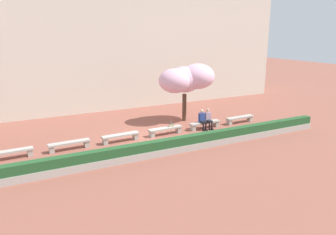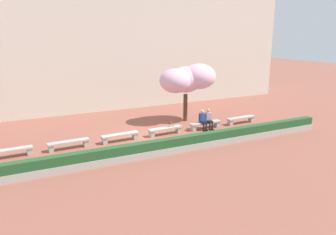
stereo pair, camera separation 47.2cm
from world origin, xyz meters
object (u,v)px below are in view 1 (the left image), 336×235
object	(u,v)px
stone_bench_east_end	(205,124)
cherry_tree_main	(186,79)
stone_bench_west_end	(10,153)
person_seated_right	(208,118)
stone_bench_near_west	(69,144)
stone_bench_center	(121,136)
stone_bench_far_east	(240,119)
handbag	(171,125)
stone_bench_near_east	(165,130)
person_seated_left	(202,119)

from	to	relation	value
stone_bench_east_end	cherry_tree_main	distance (m)	3.41
stone_bench_east_end	stone_bench_west_end	bearing A→B (deg)	180.00
person_seated_right	stone_bench_west_end	bearing A→B (deg)	179.74
stone_bench_east_end	person_seated_right	xyz separation A→B (m)	(0.23, -0.05, 0.39)
stone_bench_near_west	stone_bench_center	xyz separation A→B (m)	(2.85, 0.00, 0.00)
stone_bench_center	cherry_tree_main	distance (m)	6.51
stone_bench_far_east	handbag	xyz separation A→B (m)	(-5.28, 0.03, 0.27)
stone_bench_west_end	stone_bench_east_end	bearing A→B (deg)	0.00
stone_bench_near_east	handbag	distance (m)	0.50
stone_bench_far_east	cherry_tree_main	distance (m)	4.54
stone_bench_far_east	person_seated_right	bearing A→B (deg)	-178.83
stone_bench_west_end	person_seated_right	bearing A→B (deg)	-0.26
stone_bench_center	stone_bench_near_east	xyz separation A→B (m)	(2.85, 0.00, 0.00)
stone_bench_near_west	stone_bench_center	world-z (taller)	same
stone_bench_near_east	handbag	bearing A→B (deg)	3.61
stone_bench_near_east	person_seated_right	world-z (taller)	person_seated_right
cherry_tree_main	person_seated_right	bearing A→B (deg)	-80.01
stone_bench_near_east	handbag	xyz separation A→B (m)	(0.43, 0.03, 0.27)
cherry_tree_main	stone_bench_far_east	bearing A→B (deg)	-35.34
stone_bench_center	stone_bench_east_end	distance (m)	5.70
stone_bench_west_end	stone_bench_near_west	distance (m)	2.85
stone_bench_west_end	stone_bench_far_east	bearing A→B (deg)	0.00
stone_bench_near_west	stone_bench_center	bearing A→B (deg)	0.00
stone_bench_center	stone_bench_far_east	xyz separation A→B (m)	(8.56, 0.00, 0.00)
person_seated_left	handbag	xyz separation A→B (m)	(-2.19, 0.08, -0.12)
stone_bench_west_end	stone_bench_far_east	world-z (taller)	same
stone_bench_west_end	stone_bench_near_west	bearing A→B (deg)	0.00
stone_bench_near_east	stone_bench_east_end	xyz separation A→B (m)	(2.85, 0.00, 0.00)
stone_bench_west_end	cherry_tree_main	world-z (taller)	cherry_tree_main
stone_bench_west_end	stone_bench_near_east	bearing A→B (deg)	0.00
person_seated_left	cherry_tree_main	distance (m)	3.15
person_seated_left	person_seated_right	xyz separation A→B (m)	(0.46, -0.00, 0.00)
person_seated_right	handbag	bearing A→B (deg)	178.26
stone_bench_east_end	stone_bench_near_west	bearing A→B (deg)	180.00
stone_bench_far_east	stone_bench_center	bearing A→B (deg)	180.00
stone_bench_center	cherry_tree_main	world-z (taller)	cherry_tree_main
stone_bench_east_end	handbag	size ratio (longest dim) A/B	6.43
person_seated_left	cherry_tree_main	world-z (taller)	cherry_tree_main
cherry_tree_main	stone_bench_east_end	bearing A→B (deg)	-85.79
cherry_tree_main	person_seated_left	bearing A→B (deg)	-92.03
stone_bench_near_west	person_seated_left	distance (m)	8.33
stone_bench_far_east	person_seated_right	world-z (taller)	person_seated_right
stone_bench_west_end	stone_bench_near_east	size ratio (longest dim) A/B	1.00
cherry_tree_main	stone_bench_near_west	bearing A→B (deg)	-165.75
handbag	cherry_tree_main	world-z (taller)	cherry_tree_main
cherry_tree_main	stone_bench_center	bearing A→B (deg)	-158.96
stone_bench_near_west	cherry_tree_main	size ratio (longest dim) A/B	0.55
cherry_tree_main	stone_bench_west_end	bearing A→B (deg)	-169.26
stone_bench_near_west	handbag	distance (m)	6.14
stone_bench_near_west	stone_bench_far_east	bearing A→B (deg)	0.00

